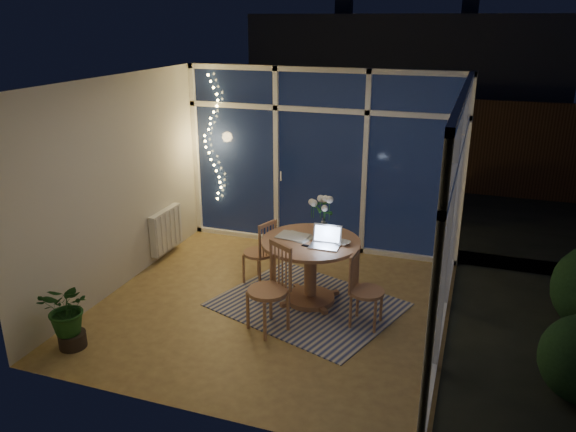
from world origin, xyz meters
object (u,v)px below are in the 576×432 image
object	(u,v)px
chair_right	(367,290)
flower_vase	(323,227)
dining_table	(310,271)
laptop	(325,237)
potted_plant	(69,314)
chair_left	(259,251)
chair_front	(268,289)

from	to	relation	value
chair_right	flower_vase	distance (m)	0.96
dining_table	laptop	world-z (taller)	laptop
dining_table	laptop	bearing A→B (deg)	-33.49
laptop	potted_plant	world-z (taller)	laptop
flower_vase	potted_plant	size ratio (longest dim) A/B	0.28
laptop	potted_plant	distance (m)	2.81
chair_left	chair_right	world-z (taller)	chair_left
chair_left	flower_vase	size ratio (longest dim) A/B	4.18
chair_left	chair_front	world-z (taller)	chair_front
chair_left	laptop	world-z (taller)	laptop
laptop	chair_left	bearing A→B (deg)	157.03
chair_right	chair_left	bearing A→B (deg)	72.56
chair_left	laptop	bearing A→B (deg)	88.11
potted_plant	dining_table	bearing A→B (deg)	40.66
chair_left	potted_plant	bearing A→B (deg)	-11.76
dining_table	chair_left	world-z (taller)	chair_left
flower_vase	laptop	bearing A→B (deg)	-71.95
chair_right	flower_vase	world-z (taller)	flower_vase
potted_plant	laptop	bearing A→B (deg)	35.85
chair_right	laptop	bearing A→B (deg)	74.31
chair_left	chair_front	distance (m)	1.16
dining_table	chair_front	distance (m)	0.82
dining_table	flower_vase	bearing A→B (deg)	65.06
chair_left	laptop	xyz separation A→B (m)	(0.97, -0.40, 0.47)
chair_left	chair_front	bearing A→B (deg)	47.18
chair_right	laptop	world-z (taller)	laptop
dining_table	flower_vase	xyz separation A→B (m)	(0.09, 0.20, 0.50)
chair_right	potted_plant	xyz separation A→B (m)	(-2.78, -1.42, -0.05)
dining_table	chair_right	bearing A→B (deg)	-23.74
flower_vase	potted_plant	world-z (taller)	flower_vase
chair_front	chair_left	bearing A→B (deg)	148.96
dining_table	chair_left	xyz separation A→B (m)	(-0.76, 0.27, 0.04)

